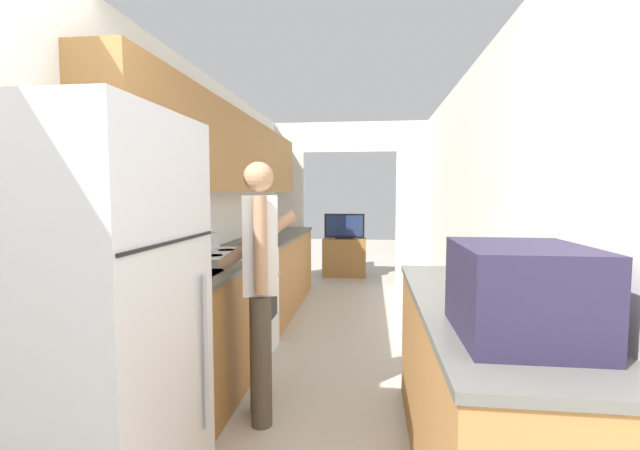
% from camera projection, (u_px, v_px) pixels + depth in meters
% --- Properties ---
extents(wall_left, '(0.38, 7.99, 2.50)m').
position_uv_depth(wall_left, '(206.00, 185.00, 3.72)').
color(wall_left, silver).
rests_on(wall_left, ground_plane).
extents(wall_right, '(0.06, 7.99, 2.50)m').
position_uv_depth(wall_right, '(493.00, 219.00, 3.03)').
color(wall_right, silver).
rests_on(wall_right, ground_plane).
extents(wall_far_with_doorway, '(2.71, 0.06, 2.50)m').
position_uv_depth(wall_far_with_doorway, '(349.00, 194.00, 6.55)').
color(wall_far_with_doorway, silver).
rests_on(wall_far_with_doorway, ground_plane).
extents(counter_left, '(0.62, 4.39, 0.92)m').
position_uv_depth(counter_left, '(255.00, 287.00, 4.40)').
color(counter_left, '#9E6B38').
rests_on(counter_left, ground_plane).
extents(counter_right, '(0.62, 1.96, 0.92)m').
position_uv_depth(counter_right, '(479.00, 393.00, 2.09)').
color(counter_right, '#9E6B38').
rests_on(counter_right, ground_plane).
extents(refrigerator, '(0.77, 0.77, 1.74)m').
position_uv_depth(refrigerator, '(86.00, 337.00, 1.68)').
color(refrigerator, '#B7B7BC').
rests_on(refrigerator, ground_plane).
extents(range_oven, '(0.66, 0.78, 1.06)m').
position_uv_depth(range_oven, '(235.00, 304.00, 3.72)').
color(range_oven, white).
rests_on(range_oven, ground_plane).
extents(person, '(0.52, 0.44, 1.63)m').
position_uv_depth(person, '(260.00, 284.00, 2.67)').
color(person, '#4C4238').
rests_on(person, ground_plane).
extents(suitcase, '(0.43, 0.55, 0.33)m').
position_uv_depth(suitcase, '(520.00, 291.00, 1.53)').
color(suitcase, '#231E38').
rests_on(suitcase, counter_right).
extents(book_stack, '(0.23, 0.31, 0.09)m').
position_uv_depth(book_stack, '(482.00, 291.00, 2.06)').
color(book_stack, '#C67028').
rests_on(book_stack, counter_right).
extents(tv_cabinet, '(0.73, 0.42, 0.64)m').
position_uv_depth(tv_cabinet, '(344.00, 257.00, 7.35)').
color(tv_cabinet, '#9E6B38').
rests_on(tv_cabinet, ground_plane).
extents(television, '(0.68, 0.16, 0.43)m').
position_uv_depth(television, '(344.00, 227.00, 7.27)').
color(television, black).
rests_on(television, tv_cabinet).
extents(knife, '(0.12, 0.32, 0.02)m').
position_uv_depth(knife, '(246.00, 244.00, 4.23)').
color(knife, '#B7B7BC').
rests_on(knife, counter_left).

